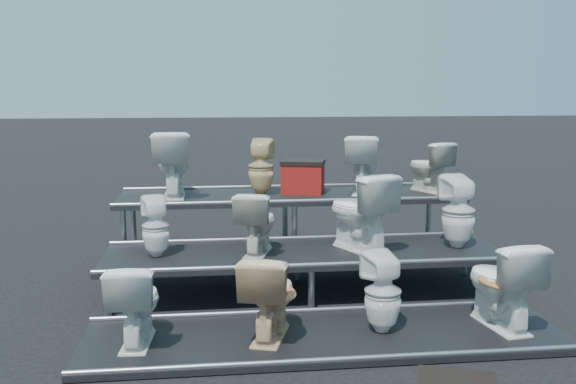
{
  "coord_description": "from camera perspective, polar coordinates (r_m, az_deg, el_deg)",
  "views": [
    {
      "loc": [
        -0.97,
        -6.53,
        2.19
      ],
      "look_at": [
        -0.16,
        0.1,
        1.09
      ],
      "focal_mm": 40.0,
      "sensor_mm": 36.0,
      "label": 1
    }
  ],
  "objects": [
    {
      "name": "toilet_7",
      "position": [
        7.18,
        14.9,
        -1.67
      ],
      "size": [
        0.4,
        0.41,
        0.79
      ],
      "primitive_type": "imported",
      "rotation": [
        0.0,
        0.0,
        3.28
      ],
      "color": "white",
      "rests_on": "tier_mid"
    },
    {
      "name": "toilet_3",
      "position": [
        6.07,
        18.41,
        -7.67
      ],
      "size": [
        0.56,
        0.84,
        0.8
      ],
      "primitive_type": "imported",
      "rotation": [
        0.0,
        0.0,
        3.29
      ],
      "color": "white",
      "rests_on": "tier_front"
    },
    {
      "name": "toilet_0",
      "position": [
        5.57,
        -13.41,
        -9.52
      ],
      "size": [
        0.44,
        0.72,
        0.71
      ],
      "primitive_type": "imported",
      "rotation": [
        0.0,
        0.0,
        3.07
      ],
      "color": "white",
      "rests_on": "tier_front"
    },
    {
      "name": "toilet_11",
      "position": [
        8.37,
        12.41,
        2.22
      ],
      "size": [
        0.57,
        0.72,
        0.64
      ],
      "primitive_type": "imported",
      "rotation": [
        0.0,
        0.0,
        3.53
      ],
      "color": "beige",
      "rests_on": "tier_back"
    },
    {
      "name": "toilet_6",
      "position": [
        6.84,
        6.35,
        -1.73
      ],
      "size": [
        0.77,
        0.94,
        0.84
      ],
      "primitive_type": "imported",
      "rotation": [
        0.0,
        0.0,
        3.57
      ],
      "color": "white",
      "rests_on": "tier_mid"
    },
    {
      "name": "tier_back",
      "position": [
        8.09,
        0.13,
        -3.2
      ],
      "size": [
        4.2,
        1.2,
        0.86
      ],
      "primitive_type": "cube",
      "color": "black",
      "rests_on": "ground"
    },
    {
      "name": "tier_mid",
      "position": [
        6.89,
        1.47,
        -7.16
      ],
      "size": [
        4.2,
        1.2,
        0.46
      ],
      "primitive_type": "cube",
      "color": "black",
      "rests_on": "ground"
    },
    {
      "name": "tier_front",
      "position": [
        5.74,
        3.39,
        -12.73
      ],
      "size": [
        4.2,
        1.2,
        0.06
      ],
      "primitive_type": "cube",
      "color": "black",
      "rests_on": "ground"
    },
    {
      "name": "toilet_10",
      "position": [
        8.12,
        6.62,
        2.5
      ],
      "size": [
        0.6,
        0.81,
        0.74
      ],
      "primitive_type": "imported",
      "rotation": [
        0.0,
        0.0,
        2.85
      ],
      "color": "white",
      "rests_on": "tier_back"
    },
    {
      "name": "toilet_1",
      "position": [
        5.54,
        -1.67,
        -9.13
      ],
      "size": [
        0.62,
        0.82,
        0.74
      ],
      "primitive_type": "imported",
      "rotation": [
        0.0,
        0.0,
        2.84
      ],
      "color": "#DFB384",
      "rests_on": "tier_front"
    },
    {
      "name": "toilet_8",
      "position": [
        7.9,
        -10.23,
        2.47
      ],
      "size": [
        0.45,
        0.79,
        0.8
      ],
      "primitive_type": "imported",
      "rotation": [
        0.0,
        0.0,
        3.14
      ],
      "color": "white",
      "rests_on": "tier_back"
    },
    {
      "name": "toilet_4",
      "position": [
        6.71,
        -11.68,
        -3.01
      ],
      "size": [
        0.34,
        0.34,
        0.63
      ],
      "primitive_type": "imported",
      "rotation": [
        0.0,
        0.0,
        3.36
      ],
      "color": "white",
      "rests_on": "tier_mid"
    },
    {
      "name": "ground",
      "position": [
        6.96,
        1.46,
        -8.98
      ],
      "size": [
        80.0,
        80.0,
        0.0
      ],
      "primitive_type": "plane",
      "color": "black",
      "rests_on": "ground"
    },
    {
      "name": "toilet_5",
      "position": [
        6.7,
        -2.78,
        -2.7
      ],
      "size": [
        0.55,
        0.73,
        0.66
      ],
      "primitive_type": "imported",
      "rotation": [
        0.0,
        0.0,
        2.84
      ],
      "color": "beige",
      "rests_on": "tier_mid"
    },
    {
      "name": "toilet_2",
      "position": [
        5.72,
        8.41,
        -8.8
      ],
      "size": [
        0.39,
        0.4,
        0.71
      ],
      "primitive_type": "imported",
      "rotation": [
        0.0,
        0.0,
        3.4
      ],
      "color": "white",
      "rests_on": "tier_front"
    },
    {
      "name": "toilet_9",
      "position": [
        7.92,
        -2.42,
        2.25
      ],
      "size": [
        0.38,
        0.39,
        0.7
      ],
      "primitive_type": "imported",
      "rotation": [
        0.0,
        0.0,
        2.89
      ],
      "color": "#D6BE83",
      "rests_on": "tier_back"
    },
    {
      "name": "red_crate",
      "position": [
        8.1,
        1.34,
        1.22
      ],
      "size": [
        0.6,
        0.53,
        0.36
      ],
      "primitive_type": "cube",
      "rotation": [
        0.0,
        0.0,
        -0.28
      ],
      "color": "maroon",
      "rests_on": "tier_back"
    }
  ]
}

